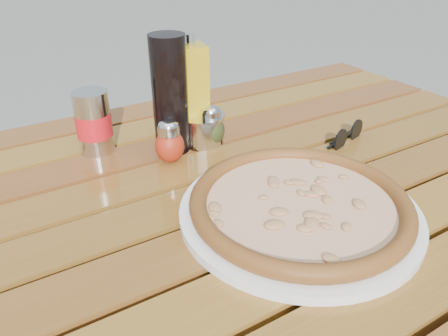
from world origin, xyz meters
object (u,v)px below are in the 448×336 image
olive_oil_cruet (192,93)px  sunglasses (347,135)px  dark_bottle (170,95)px  pizza (300,203)px  table (230,225)px  soda_can (94,123)px  parmesan_tin (201,127)px  oregano_shaker (211,126)px  pepper_shaker (169,142)px  plate (299,212)px

olive_oil_cruet → sunglasses: size_ratio=1.92×
dark_bottle → pizza: bearing=-77.8°
table → soda_can: soda_can is taller
table → olive_oil_cruet: bearing=79.2°
table → olive_oil_cruet: 0.27m
parmesan_tin → soda_can: bearing=160.5°
olive_oil_cruet → oregano_shaker: bearing=-67.0°
olive_oil_cruet → parmesan_tin: olive_oil_cruet is taller
oregano_shaker → parmesan_tin: 0.03m
pepper_shaker → dark_bottle: (0.03, 0.04, 0.07)m
table → plate: plate is taller
table → pepper_shaker: bearing=106.6°
table → pepper_shaker: (-0.04, 0.14, 0.11)m
parmesan_tin → sunglasses: bearing=-32.4°
plate → oregano_shaker: oregano_shaker is taller
pepper_shaker → olive_oil_cruet: bearing=37.7°
table → pizza: size_ratio=3.27×
table → oregano_shaker: 0.21m
sunglasses → soda_can: bearing=136.8°
soda_can → sunglasses: (0.44, -0.22, -0.04)m
plate → sunglasses: 0.28m
pizza → parmesan_tin: parmesan_tin is taller
table → pizza: bearing=-67.9°
pepper_shaker → parmesan_tin: (0.09, 0.04, -0.01)m
plate → oregano_shaker: size_ratio=4.39×
olive_oil_cruet → soda_can: bearing=165.6°
oregano_shaker → sunglasses: oregano_shaker is taller
table → dark_bottle: dark_bottle is taller
pepper_shaker → olive_oil_cruet: size_ratio=0.39×
pepper_shaker → table: bearing=-73.4°
soda_can → sunglasses: bearing=-27.1°
soda_can → sunglasses: 0.49m
oregano_shaker → pizza: bearing=-91.8°
oregano_shaker → dark_bottle: (-0.07, 0.02, 0.07)m
parmesan_tin → table: bearing=-104.0°
plate → pepper_shaker: (-0.09, 0.26, 0.03)m
pizza → table: bearing=112.1°
plate → pepper_shaker: size_ratio=4.39×
oregano_shaker → sunglasses: 0.27m
soda_can → parmesan_tin: size_ratio=1.02×
oregano_shaker → parmesan_tin: oregano_shaker is taller
plate → sunglasses: size_ratio=3.29×
pepper_shaker → soda_can: bearing=133.2°
pepper_shaker → oregano_shaker: 0.10m
olive_oil_cruet → parmesan_tin: size_ratio=1.78×
dark_bottle → sunglasses: bearing=-26.7°
oregano_shaker → parmesan_tin: (-0.01, 0.02, -0.01)m
olive_oil_cruet → sunglasses: bearing=-34.9°
plate → soda_can: 0.42m
plate → soda_can: size_ratio=3.00×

